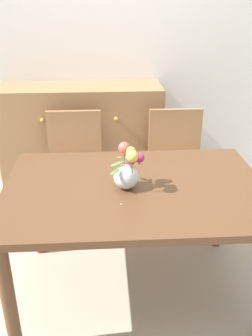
{
  "coord_description": "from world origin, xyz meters",
  "views": [
    {
      "loc": [
        -0.16,
        -1.79,
        1.68
      ],
      "look_at": [
        -0.05,
        -0.02,
        0.86
      ],
      "focal_mm": 39.14,
      "sensor_mm": 36.0,
      "label": 1
    }
  ],
  "objects_px": {
    "dining_table": "(135,200)",
    "chair_left": "(75,162)",
    "flower_vase": "(127,170)",
    "chair_right": "(176,159)",
    "dresser": "(83,141)"
  },
  "relations": [
    {
      "from": "dining_table",
      "to": "chair_left",
      "type": "xyz_separation_m",
      "value": [
        -0.4,
        0.84,
        -0.13
      ]
    },
    {
      "from": "dining_table",
      "to": "chair_right",
      "type": "distance_m",
      "value": 0.94
    },
    {
      "from": "dining_table",
      "to": "dresser",
      "type": "bearing_deg",
      "value": 105.32
    },
    {
      "from": "dining_table",
      "to": "chair_right",
      "type": "height_order",
      "value": "chair_right"
    },
    {
      "from": "chair_right",
      "to": "dresser",
      "type": "height_order",
      "value": "dresser"
    },
    {
      "from": "dining_table",
      "to": "flower_vase",
      "type": "xyz_separation_m",
      "value": [
        -0.05,
        -0.02,
        0.2
      ]
    },
    {
      "from": "chair_right",
      "to": "flower_vase",
      "type": "distance_m",
      "value": 1.02
    },
    {
      "from": "chair_right",
      "to": "dresser",
      "type": "xyz_separation_m",
      "value": [
        -0.76,
        0.49,
        -0.02
      ]
    },
    {
      "from": "chair_left",
      "to": "chair_right",
      "type": "height_order",
      "value": "same"
    },
    {
      "from": "chair_right",
      "to": "flower_vase",
      "type": "relative_size",
      "value": 3.58
    },
    {
      "from": "dining_table",
      "to": "flower_vase",
      "type": "distance_m",
      "value": 0.2
    },
    {
      "from": "dresser",
      "to": "chair_left",
      "type": "bearing_deg",
      "value": -94.18
    },
    {
      "from": "chair_left",
      "to": "chair_right",
      "type": "bearing_deg",
      "value": -180.0
    },
    {
      "from": "chair_right",
      "to": "chair_left",
      "type": "bearing_deg",
      "value": 0.0
    },
    {
      "from": "chair_left",
      "to": "flower_vase",
      "type": "relative_size",
      "value": 3.58
    }
  ]
}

